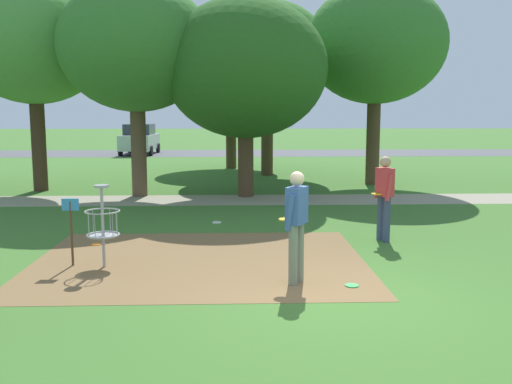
{
  "coord_description": "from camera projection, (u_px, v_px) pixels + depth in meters",
  "views": [
    {
      "loc": [
        -1.45,
        -7.46,
        2.59
      ],
      "look_at": [
        -1.04,
        3.69,
        1.0
      ],
      "focal_mm": 39.71,
      "sensor_mm": 36.0,
      "label": 1
    }
  ],
  "objects": [
    {
      "name": "ground_plane",
      "position": [
        341.0,
        301.0,
        7.8
      ],
      "size": [
        160.0,
        160.0,
        0.0
      ],
      "primitive_type": "plane",
      "color": "#3D6B28"
    },
    {
      "name": "dirt_tee_pad",
      "position": [
        200.0,
        261.0,
        9.89
      ],
      "size": [
        5.75,
        4.53,
        0.01
      ],
      "primitive_type": "cube",
      "color": "brown",
      "rests_on": "ground"
    },
    {
      "name": "disc_golf_basket",
      "position": [
        99.0,
        223.0,
        9.42
      ],
      "size": [
        0.98,
        0.58,
        1.39
      ],
      "color": "#9E9EA3",
      "rests_on": "ground"
    },
    {
      "name": "player_throwing",
      "position": [
        384.0,
        193.0,
        11.29
      ],
      "size": [
        0.44,
        0.5,
        1.71
      ],
      "color": "#384260",
      "rests_on": "ground"
    },
    {
      "name": "player_waiting_left",
      "position": [
        296.0,
        221.0,
        8.49
      ],
      "size": [
        0.45,
        0.48,
        1.71
      ],
      "color": "slate",
      "rests_on": "ground"
    },
    {
      "name": "frisbee_near_basket",
      "position": [
        352.0,
        286.0,
        8.45
      ],
      "size": [
        0.21,
        0.21,
        0.02
      ],
      "primitive_type": "cylinder",
      "color": "green",
      "rests_on": "ground"
    },
    {
      "name": "frisbee_by_tee",
      "position": [
        217.0,
        222.0,
        13.28
      ],
      "size": [
        0.22,
        0.22,
        0.02
      ],
      "primitive_type": "cylinder",
      "color": "white",
      "rests_on": "ground"
    },
    {
      "name": "frisbee_mid_grass",
      "position": [
        96.0,
        244.0,
        11.07
      ],
      "size": [
        0.2,
        0.2,
        0.02
      ],
      "primitive_type": "cylinder",
      "color": "orange",
      "rests_on": "ground"
    },
    {
      "name": "tree_near_left",
      "position": [
        267.0,
        55.0,
        22.55
      ],
      "size": [
        5.0,
        5.0,
        6.96
      ],
      "color": "#4C3823",
      "rests_on": "ground"
    },
    {
      "name": "tree_near_right",
      "position": [
        231.0,
        81.0,
        25.55
      ],
      "size": [
        4.84,
        4.84,
        6.01
      ],
      "color": "#4C3823",
      "rests_on": "ground"
    },
    {
      "name": "tree_mid_center",
      "position": [
        33.0,
        43.0,
        18.01
      ],
      "size": [
        4.57,
        4.57,
        6.71
      ],
      "color": "#422D1E",
      "rests_on": "ground"
    },
    {
      "name": "tree_mid_right",
      "position": [
        245.0,
        69.0,
        16.93
      ],
      "size": [
        4.92,
        4.92,
        5.97
      ],
      "color": "#4C3823",
      "rests_on": "ground"
    },
    {
      "name": "tree_far_center",
      "position": [
        136.0,
        47.0,
        16.92
      ],
      "size": [
        4.62,
        4.62,
        6.5
      ],
      "color": "brown",
      "rests_on": "ground"
    },
    {
      "name": "tree_far_right",
      "position": [
        376.0,
        44.0,
        19.67
      ],
      "size": [
        4.89,
        4.89,
        7.01
      ],
      "color": "#4C3823",
      "rests_on": "ground"
    },
    {
      "name": "parking_lot_strip",
      "position": [
        258.0,
        153.0,
        35.61
      ],
      "size": [
        36.0,
        6.0,
        0.01
      ],
      "primitive_type": "cube",
      "color": "#4C4C51",
      "rests_on": "ground"
    },
    {
      "name": "parked_car_leftmost",
      "position": [
        140.0,
        139.0,
        34.55
      ],
      "size": [
        2.07,
        4.25,
        1.84
      ],
      "color": "#B2B7BC",
      "rests_on": "ground"
    },
    {
      "name": "gravel_path",
      "position": [
        284.0,
        200.0,
        16.78
      ],
      "size": [
        40.0,
        2.0,
        0.0
      ],
      "primitive_type": "cube",
      "color": "gray",
      "rests_on": "ground"
    }
  ]
}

